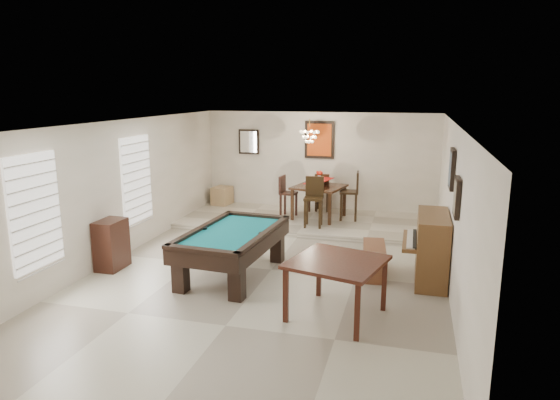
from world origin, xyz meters
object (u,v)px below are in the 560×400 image
at_px(square_table, 336,288).
at_px(dining_chair_south, 314,202).
at_px(dining_chair_west, 289,196).
at_px(pool_table, 233,254).
at_px(flower_vase, 319,176).
at_px(dining_chair_east, 349,196).
at_px(corner_bench, 222,196).
at_px(upright_piano, 424,247).
at_px(piano_bench, 374,260).
at_px(dining_table, 319,200).
at_px(chandelier, 309,132).
at_px(apothecary_chest, 111,244).
at_px(dining_chair_north, 323,192).

bearing_deg(square_table, dining_chair_south, 105.68).
xyz_separation_m(dining_chair_south, dining_chair_west, (-0.77, 0.76, -0.06)).
xyz_separation_m(pool_table, flower_vase, (0.77, 3.84, 0.77)).
xyz_separation_m(dining_chair_east, corner_bench, (-3.51, 0.74, -0.34)).
bearing_deg(upright_piano, flower_vase, 126.84).
relative_size(square_table, dining_chair_east, 1.04).
bearing_deg(piano_bench, dining_chair_south, 123.04).
distance_m(dining_table, chandelier, 1.65).
bearing_deg(corner_bench, square_table, -55.14).
distance_m(apothecary_chest, flower_vase, 5.11).
bearing_deg(piano_bench, dining_chair_north, 112.30).
height_order(pool_table, dining_table, dining_table).
height_order(corner_bench, chandelier, chandelier).
distance_m(square_table, piano_bench, 1.83).
xyz_separation_m(piano_bench, dining_chair_north, (-1.62, 3.94, 0.34)).
height_order(pool_table, dining_chair_west, dining_chair_west).
distance_m(dining_chair_south, dining_chair_north, 1.57).
relative_size(dining_table, dining_chair_east, 0.95).
bearing_deg(chandelier, apothecary_chest, -125.68).
relative_size(dining_chair_north, corner_bench, 1.85).
height_order(square_table, upright_piano, upright_piano).
xyz_separation_m(piano_bench, flower_vase, (-1.58, 3.18, 0.89)).
relative_size(dining_chair_west, dining_chair_east, 0.86).
bearing_deg(pool_table, dining_chair_north, 85.05).
distance_m(apothecary_chest, dining_chair_south, 4.46).
distance_m(pool_table, chandelier, 4.10).
height_order(piano_bench, dining_table, dining_table).
relative_size(dining_chair_north, chandelier, 1.62).
xyz_separation_m(dining_chair_north, dining_chair_west, (-0.70, -0.81, 0.01)).
distance_m(dining_chair_south, corner_bench, 3.25).
bearing_deg(chandelier, flower_vase, 44.92).
bearing_deg(dining_chair_south, chandelier, 107.12).
xyz_separation_m(apothecary_chest, flower_vase, (2.99, 4.08, 0.71)).
bearing_deg(upright_piano, dining_chair_west, 134.82).
distance_m(pool_table, piano_bench, 2.44).
bearing_deg(dining_chair_east, flower_vase, -92.97).
xyz_separation_m(dining_table, chandelier, (-0.21, -0.21, 1.63)).
xyz_separation_m(dining_table, dining_chair_north, (-0.04, 0.77, 0.03)).
bearing_deg(dining_chair_north, chandelier, 80.81).
height_order(flower_vase, corner_bench, flower_vase).
bearing_deg(dining_chair_south, piano_bench, -61.68).
distance_m(dining_chair_west, chandelier, 1.68).
bearing_deg(flower_vase, chandelier, -135.08).
distance_m(square_table, dining_chair_west, 5.29).
height_order(flower_vase, chandelier, chandelier).
bearing_deg(dining_chair_west, upright_piano, -128.83).
bearing_deg(chandelier, corner_bench, 159.16).
bearing_deg(flower_vase, dining_chair_east, 3.11).
relative_size(square_table, dining_chair_north, 1.23).
relative_size(dining_chair_north, dining_chair_west, 0.98).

